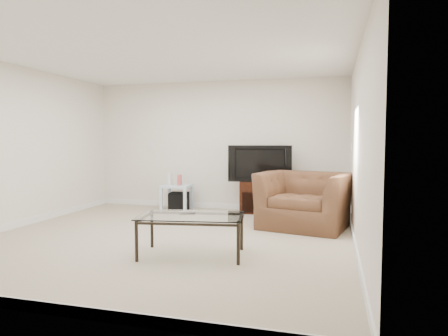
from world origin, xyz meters
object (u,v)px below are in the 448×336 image
(side_table, at_px, (177,198))
(coffee_table, at_px, (192,235))
(subwoofer, at_px, (179,201))
(recliner, at_px, (305,191))
(tv_stand, at_px, (260,197))
(television, at_px, (260,163))

(side_table, xyz_separation_m, coffee_table, (1.30, -2.75, -0.01))
(subwoofer, relative_size, recliner, 0.26)
(side_table, bearing_deg, recliner, -18.83)
(tv_stand, height_order, side_table, tv_stand)
(tv_stand, bearing_deg, side_table, -177.80)
(coffee_table, bearing_deg, television, 84.64)
(side_table, relative_size, subwoofer, 1.51)
(side_table, bearing_deg, subwoofer, 37.29)
(side_table, relative_size, recliner, 0.39)
(television, relative_size, subwoofer, 3.15)
(television, distance_m, recliner, 1.41)
(subwoofer, height_order, coffee_table, coffee_table)
(subwoofer, distance_m, coffee_table, 3.05)
(recliner, bearing_deg, side_table, 173.59)
(tv_stand, bearing_deg, recliner, -56.25)
(tv_stand, bearing_deg, subwoofer, -178.46)
(tv_stand, height_order, television, television)
(side_table, distance_m, recliner, 2.62)
(side_table, relative_size, coffee_table, 0.42)
(tv_stand, bearing_deg, coffee_table, -101.38)
(subwoofer, bearing_deg, coffee_table, -65.44)
(television, bearing_deg, tv_stand, 87.56)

